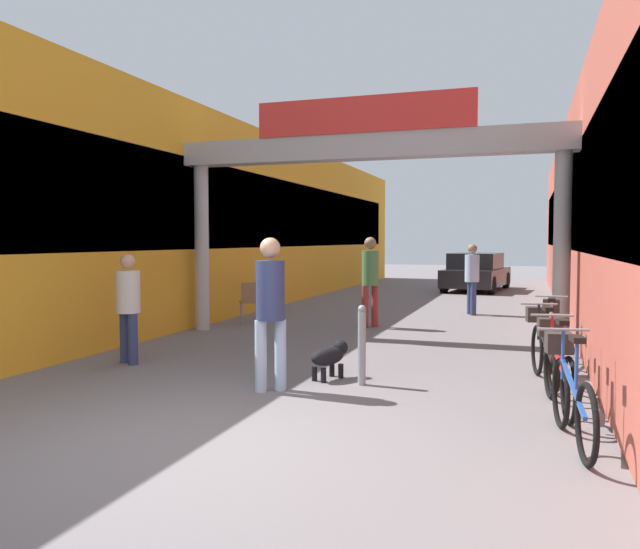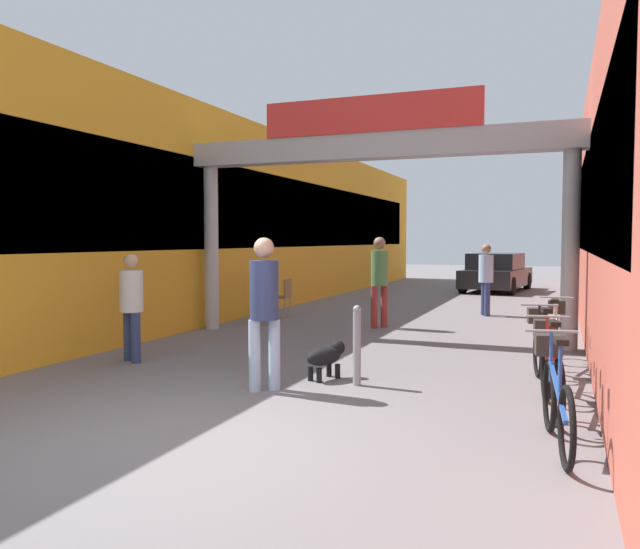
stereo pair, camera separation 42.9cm
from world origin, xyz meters
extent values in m
plane|color=slate|center=(0.00, 0.00, 0.00)|extent=(80.00, 80.00, 0.00)
cube|color=gold|center=(-5.10, 11.00, 2.29)|extent=(3.00, 26.00, 4.58)
cube|color=black|center=(-3.62, 11.00, 2.52)|extent=(0.04, 23.40, 1.83)
cube|color=black|center=(3.62, 11.00, 2.52)|extent=(0.04, 23.40, 1.83)
cylinder|color=#B2B2B2|center=(-3.35, 6.16, 1.62)|extent=(0.28, 0.28, 3.25)
cylinder|color=#B2B2B2|center=(3.35, 6.16, 1.62)|extent=(0.28, 0.28, 3.25)
cube|color=#B2B2B2|center=(0.00, 6.16, 3.47)|extent=(7.40, 0.44, 0.44)
cube|color=red|center=(0.00, 5.96, 4.01)|extent=(3.96, 0.10, 0.64)
cylinder|color=#A5BFE0|center=(-0.15, 1.82, 0.43)|extent=(0.20, 0.20, 0.85)
cylinder|color=#A5BFE0|center=(0.04, 1.96, 0.43)|extent=(0.20, 0.20, 0.85)
cylinder|color=navy|center=(-0.05, 1.89, 1.20)|extent=(0.48, 0.48, 0.70)
sphere|color=tan|center=(-0.05, 1.89, 1.70)|extent=(0.34, 0.34, 0.24)
cylinder|color=navy|center=(-2.54, 2.70, 0.37)|extent=(0.19, 0.19, 0.74)
cylinder|color=navy|center=(-2.76, 2.81, 0.37)|extent=(0.19, 0.19, 0.74)
cylinder|color=silver|center=(-2.65, 2.76, 1.05)|extent=(0.46, 0.46, 0.61)
sphere|color=tan|center=(-2.65, 2.76, 1.49)|extent=(0.28, 0.28, 0.21)
cylinder|color=#99332D|center=(-0.32, 7.44, 0.43)|extent=(0.20, 0.20, 0.86)
cylinder|color=#99332D|center=(-0.16, 7.62, 0.43)|extent=(0.20, 0.20, 0.86)
cylinder|color=#4C7F47|center=(-0.24, 7.53, 1.22)|extent=(0.48, 0.48, 0.71)
sphere|color=#8C664C|center=(-0.24, 7.53, 1.73)|extent=(0.34, 0.34, 0.24)
cylinder|color=navy|center=(1.60, 10.29, 0.39)|extent=(0.18, 0.18, 0.79)
cylinder|color=navy|center=(1.51, 10.51, 0.39)|extent=(0.18, 0.18, 0.79)
cylinder|color=#A5BFE0|center=(1.55, 10.40, 1.12)|extent=(0.45, 0.45, 0.65)
sphere|color=#8C664C|center=(1.55, 10.40, 1.58)|extent=(0.29, 0.29, 0.22)
ellipsoid|color=black|center=(0.40, 2.69, 0.30)|extent=(0.46, 0.63, 0.23)
sphere|color=black|center=(0.50, 2.93, 0.38)|extent=(0.26, 0.26, 0.20)
sphere|color=white|center=(0.47, 2.85, 0.29)|extent=(0.18, 0.18, 0.14)
cylinder|color=black|center=(0.40, 2.88, 0.09)|extent=(0.09, 0.09, 0.18)
cylinder|color=black|center=(0.54, 2.82, 0.09)|extent=(0.09, 0.09, 0.18)
cylinder|color=black|center=(0.26, 2.56, 0.09)|extent=(0.09, 0.09, 0.18)
cylinder|color=black|center=(0.41, 2.50, 0.09)|extent=(0.09, 0.09, 0.18)
torus|color=black|center=(3.14, 1.43, 0.34)|extent=(0.14, 0.67, 0.67)
torus|color=black|center=(3.28, 0.42, 0.34)|extent=(0.14, 0.67, 0.67)
cube|color=#234C9E|center=(3.21, 0.92, 0.52)|extent=(0.17, 0.94, 0.34)
cylinder|color=#234C9E|center=(3.23, 0.81, 0.74)|extent=(0.04, 0.04, 0.42)
cube|color=black|center=(3.23, 0.81, 0.96)|extent=(0.13, 0.23, 0.05)
cylinder|color=#234C9E|center=(3.15, 1.37, 0.72)|extent=(0.04, 0.04, 0.46)
cylinder|color=gray|center=(3.15, 1.37, 0.96)|extent=(0.46, 0.09, 0.03)
cube|color=#332D28|center=(3.12, 1.57, 0.80)|extent=(0.27, 0.23, 0.20)
torus|color=black|center=(3.08, 2.58, 0.34)|extent=(0.14, 0.67, 0.67)
torus|color=black|center=(3.22, 1.57, 0.34)|extent=(0.14, 0.67, 0.67)
cube|color=red|center=(3.15, 2.07, 0.52)|extent=(0.16, 0.94, 0.34)
cylinder|color=red|center=(3.17, 1.95, 0.74)|extent=(0.04, 0.04, 0.42)
cube|color=black|center=(3.17, 1.95, 0.96)|extent=(0.13, 0.23, 0.05)
cylinder|color=red|center=(3.09, 2.52, 0.72)|extent=(0.04, 0.04, 0.46)
cylinder|color=gray|center=(3.09, 2.52, 0.96)|extent=(0.46, 0.09, 0.03)
cube|color=#332D28|center=(3.06, 2.71, 0.80)|extent=(0.26, 0.23, 0.20)
torus|color=black|center=(2.96, 3.82, 0.34)|extent=(0.16, 0.67, 0.67)
torus|color=black|center=(3.13, 2.81, 0.34)|extent=(0.16, 0.67, 0.67)
cube|color=black|center=(3.04, 3.32, 0.52)|extent=(0.19, 0.94, 0.34)
cylinder|color=black|center=(3.06, 3.20, 0.74)|extent=(0.04, 0.04, 0.42)
cube|color=black|center=(3.06, 3.20, 0.96)|extent=(0.13, 0.23, 0.05)
cylinder|color=black|center=(2.97, 3.76, 0.72)|extent=(0.04, 0.04, 0.46)
cylinder|color=gray|center=(2.97, 3.76, 0.96)|extent=(0.46, 0.10, 0.03)
cube|color=#332D28|center=(2.93, 3.96, 0.80)|extent=(0.27, 0.24, 0.20)
torus|color=black|center=(3.16, 5.05, 0.34)|extent=(0.07, 0.67, 0.67)
torus|color=black|center=(3.14, 4.03, 0.34)|extent=(0.07, 0.67, 0.67)
cube|color=beige|center=(3.15, 4.54, 0.52)|extent=(0.06, 0.94, 0.34)
cylinder|color=beige|center=(3.15, 4.42, 0.74)|extent=(0.03, 0.03, 0.42)
cube|color=black|center=(3.15, 4.42, 0.96)|extent=(0.11, 0.22, 0.05)
cylinder|color=beige|center=(3.16, 4.99, 0.72)|extent=(0.03, 0.03, 0.46)
cylinder|color=gray|center=(3.16, 4.99, 0.96)|extent=(0.46, 0.04, 0.03)
cube|color=#332D28|center=(3.17, 5.19, 0.80)|extent=(0.25, 0.21, 0.20)
cylinder|color=gray|center=(0.89, 2.54, 0.46)|extent=(0.10, 0.10, 0.91)
sphere|color=gray|center=(0.89, 2.54, 0.94)|extent=(0.10, 0.10, 0.10)
cylinder|color=gray|center=(-3.07, 7.33, 0.23)|extent=(0.04, 0.04, 0.45)
cylinder|color=gray|center=(-2.78, 7.51, 0.23)|extent=(0.04, 0.04, 0.45)
cylinder|color=gray|center=(-2.88, 7.04, 0.23)|extent=(0.04, 0.04, 0.45)
cylinder|color=gray|center=(-2.60, 7.23, 0.23)|extent=(0.04, 0.04, 0.45)
cube|color=olive|center=(-2.83, 7.28, 0.47)|extent=(0.55, 0.55, 0.04)
cube|color=olive|center=(-2.74, 7.13, 0.69)|extent=(0.36, 0.25, 0.40)
cylinder|color=gray|center=(-3.00, 8.16, 0.23)|extent=(0.03, 0.03, 0.45)
cylinder|color=gray|center=(-3.01, 8.50, 0.23)|extent=(0.03, 0.03, 0.45)
cylinder|color=gray|center=(-2.66, 8.18, 0.23)|extent=(0.03, 0.03, 0.45)
cylinder|color=gray|center=(-2.67, 8.52, 0.23)|extent=(0.03, 0.03, 0.45)
cube|color=olive|center=(-2.83, 8.34, 0.47)|extent=(0.41, 0.41, 0.04)
cube|color=olive|center=(-2.65, 8.35, 0.69)|extent=(0.05, 0.40, 0.40)
cube|color=black|center=(1.09, 17.85, 0.48)|extent=(2.23, 4.18, 0.60)
cube|color=#1E2328|center=(1.08, 17.70, 1.06)|extent=(1.83, 2.38, 0.55)
cylinder|color=black|center=(0.48, 19.38, 0.30)|extent=(0.27, 0.62, 0.60)
cylinder|color=black|center=(2.06, 19.19, 0.30)|extent=(0.27, 0.62, 0.60)
cylinder|color=black|center=(0.13, 16.50, 0.30)|extent=(0.27, 0.62, 0.60)
cylinder|color=black|center=(1.71, 16.31, 0.30)|extent=(0.27, 0.62, 0.60)
camera|label=1|loc=(2.82, -4.86, 1.80)|focal=35.00mm
camera|label=2|loc=(3.22, -4.72, 1.80)|focal=35.00mm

